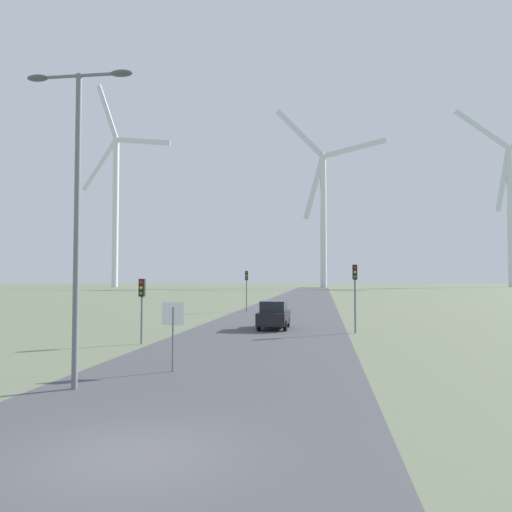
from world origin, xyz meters
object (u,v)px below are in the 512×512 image
(streetlamp, at_px, (77,187))
(traffic_light_post_mid_left, at_px, (247,282))
(traffic_light_post_near_left, at_px, (142,296))
(wind_turbine_left, at_px, (323,205))
(stop_sign_near, at_px, (173,323))
(traffic_light_post_near_right, at_px, (355,283))
(wind_turbine_center, at_px, (510,200))
(car_approaching, at_px, (274,315))
(wind_turbine_far_left, at_px, (116,196))

(streetlamp, relative_size, traffic_light_post_mid_left, 2.41)
(traffic_light_post_near_left, distance_m, wind_turbine_left, 153.29)
(streetlamp, bearing_deg, stop_sign_near, 55.62)
(stop_sign_near, xyz_separation_m, wind_turbine_left, (5.30, 157.67, 27.25))
(traffic_light_post_near_right, distance_m, wind_turbine_center, 178.58)
(car_approaching, xyz_separation_m, wind_turbine_left, (3.21, 142.44, 28.04))
(streetlamp, xyz_separation_m, stop_sign_near, (2.09, 3.06, -4.38))
(car_approaching, xyz_separation_m, wind_turbine_center, (71.60, 161.38, 31.17))
(wind_turbine_left, bearing_deg, wind_turbine_center, 15.48)
(traffic_light_post_mid_left, xyz_separation_m, wind_turbine_center, (75.91, 145.25, 29.15))
(car_approaching, height_order, wind_turbine_far_left, wind_turbine_far_left)
(wind_turbine_left, bearing_deg, traffic_light_post_near_right, -89.25)
(traffic_light_post_near_left, xyz_separation_m, car_approaching, (5.87, 8.25, -1.49))
(wind_turbine_far_left, bearing_deg, stop_sign_near, -65.76)
(traffic_light_post_near_left, xyz_separation_m, wind_turbine_left, (9.09, 150.69, 26.55))
(traffic_light_post_near_left, distance_m, wind_turbine_far_left, 166.60)
(wind_turbine_left, bearing_deg, stop_sign_near, -91.92)
(stop_sign_near, relative_size, car_approaching, 0.59)
(traffic_light_post_near_right, relative_size, traffic_light_post_mid_left, 1.03)
(traffic_light_post_near_left, height_order, traffic_light_post_near_right, traffic_light_post_near_right)
(stop_sign_near, relative_size, traffic_light_post_near_left, 0.75)
(traffic_light_post_near_left, height_order, wind_turbine_left, wind_turbine_left)
(streetlamp, xyz_separation_m, traffic_light_post_near_right, (9.28, 16.49, -3.07))
(stop_sign_near, bearing_deg, streetlamp, -124.38)
(wind_turbine_left, bearing_deg, traffic_light_post_mid_left, -93.41)
(streetlamp, xyz_separation_m, wind_turbine_left, (7.39, 160.72, 22.87))
(stop_sign_near, distance_m, traffic_light_post_near_right, 15.29)
(traffic_light_post_near_right, xyz_separation_m, traffic_light_post_mid_left, (-9.41, 17.92, -0.08))
(traffic_light_post_near_left, height_order, wind_turbine_far_left, wind_turbine_far_left)
(wind_turbine_center, bearing_deg, traffic_light_post_mid_left, -117.59)
(car_approaching, xyz_separation_m, wind_turbine_far_left, (-72.53, 141.24, 32.55))
(stop_sign_near, relative_size, traffic_light_post_near_right, 0.59)
(streetlamp, bearing_deg, traffic_light_post_mid_left, 90.21)
(car_approaching, relative_size, wind_turbine_far_left, 0.05)
(traffic_light_post_near_left, distance_m, wind_turbine_center, 188.83)
(streetlamp, xyz_separation_m, wind_turbine_center, (75.78, 179.66, 26.00))
(wind_turbine_center, bearing_deg, wind_turbine_far_left, -172.05)
(streetlamp, height_order, wind_turbine_center, wind_turbine_center)
(stop_sign_near, xyz_separation_m, wind_turbine_far_left, (-70.45, 156.46, 31.75))
(streetlamp, distance_m, stop_sign_near, 5.73)
(traffic_light_post_near_right, height_order, wind_turbine_left, wind_turbine_left)
(car_approaching, relative_size, wind_turbine_left, 0.07)
(wind_turbine_center, bearing_deg, wind_turbine_left, -164.52)
(traffic_light_post_mid_left, distance_m, wind_turbine_far_left, 145.74)
(streetlamp, bearing_deg, car_approaching, 77.13)
(stop_sign_near, xyz_separation_m, traffic_light_post_near_right, (7.19, 13.43, 1.31))
(traffic_light_post_near_right, bearing_deg, wind_turbine_far_left, 118.49)
(stop_sign_near, bearing_deg, traffic_light_post_mid_left, 94.05)
(streetlamp, xyz_separation_m, traffic_light_post_near_left, (-1.70, 10.03, -3.68))
(traffic_light_post_near_left, bearing_deg, wind_turbine_left, 86.55)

